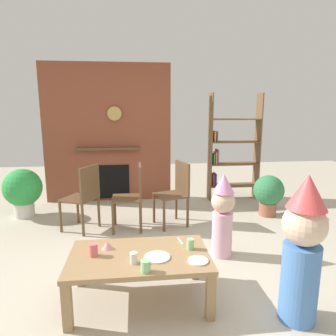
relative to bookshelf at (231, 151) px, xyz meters
The scene contains 19 objects.
ground_plane 2.97m from the bookshelf, 122.24° to the right, with size 12.00×12.00×0.00m, color #BCB29E.
brick_fireplace_feature 2.21m from the bookshelf, behind, with size 2.20×0.28×2.40m.
bookshelf is the anchor object (origin of this frame).
coffee_table 3.37m from the bookshelf, 120.76° to the right, with size 1.18×0.69×0.43m.
paper_cup_near_left 3.10m from the bookshelf, 114.12° to the right, with size 0.06×0.06×0.09m, color #8CD18C.
paper_cup_near_right 3.58m from the bookshelf, 117.85° to the right, with size 0.07×0.07×0.09m, color #8CD18C.
paper_cup_center 3.49m from the bookshelf, 120.25° to the right, with size 0.06×0.06×0.09m, color silver.
paper_cup_far_left 3.54m from the bookshelf, 126.23° to the right, with size 0.07×0.07×0.11m, color #E5666B.
paper_plate_front 3.35m from the bookshelf, 117.98° to the right, with size 0.22×0.22×0.01m, color white.
paper_plate_rear 3.30m from the bookshelf, 112.17° to the right, with size 0.17×0.17×0.01m, color white.
birthday_cake_slice 3.39m from the bookshelf, 126.01° to the right, with size 0.10×0.10×0.07m, color pink.
table_fork 2.99m from the bookshelf, 116.48° to the right, with size 0.15×0.02×0.01m, color silver.
child_with_cone_hat 3.28m from the bookshelf, 98.42° to the right, with size 0.33×0.33×1.18m.
child_in_pink 2.30m from the bookshelf, 109.83° to the right, with size 0.26×0.26×0.95m.
dining_chair_left 2.72m from the bookshelf, 152.92° to the right, with size 0.54×0.54×0.90m.
dining_chair_middle 2.18m from the bookshelf, 144.56° to the right, with size 0.40×0.40×0.90m.
dining_chair_right 1.66m from the bookshelf, 135.23° to the right, with size 0.51×0.51×0.90m.
potted_plant_tall 1.12m from the bookshelf, 71.71° to the right, with size 0.46×0.46×0.63m.
potted_plant_short 3.50m from the bookshelf, behind, with size 0.57×0.57×0.75m.
Camera 1 is at (-0.21, -2.83, 1.64)m, focal length 32.33 mm.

